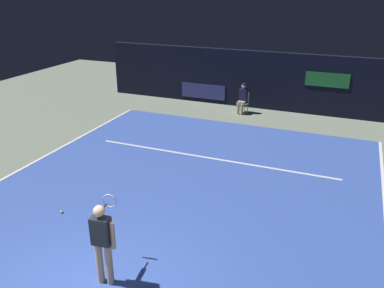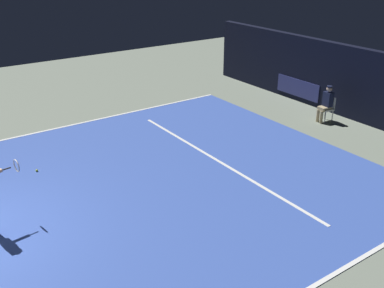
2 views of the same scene
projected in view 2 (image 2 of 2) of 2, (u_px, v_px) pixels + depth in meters
ground_plane at (160, 179)px, 12.17m from camera, size 30.62×30.62×0.00m
court_surface at (160, 179)px, 12.17m from camera, size 10.58×11.37×0.01m
line_sideline_right at (85, 122)px, 16.10m from camera, size 0.10×11.37×0.01m
line_service at (218, 161)px, 13.21m from camera, size 8.25×0.10×0.01m
back_wall at (357, 84)px, 15.97m from camera, size 14.94×0.33×2.60m
line_judge_on_chair at (326, 103)px, 15.95m from camera, size 0.49×0.56×1.32m
tennis_ball at (37, 170)px, 12.57m from camera, size 0.07×0.07×0.07m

